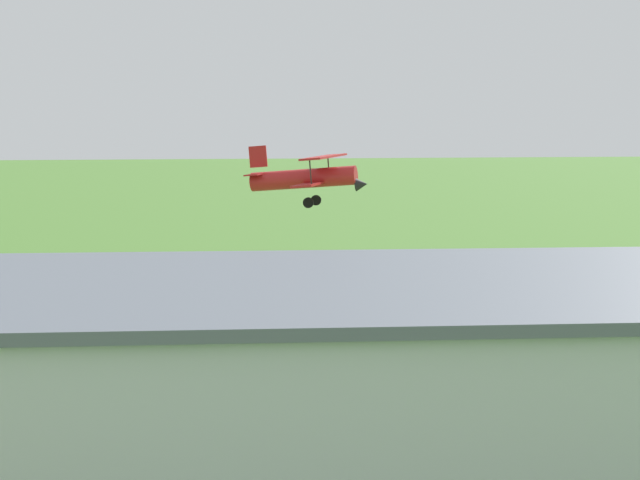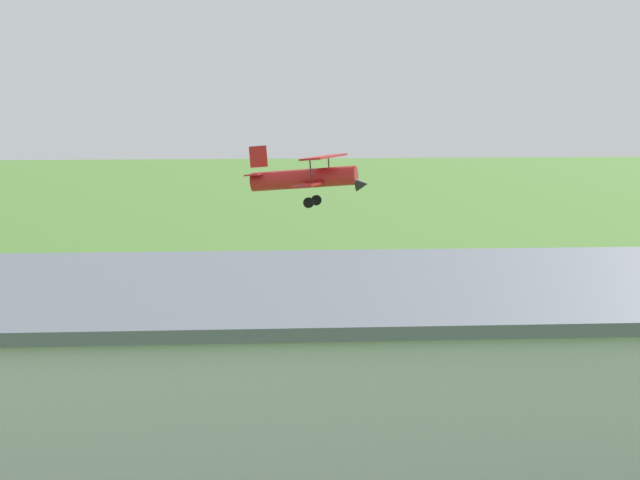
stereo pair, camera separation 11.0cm
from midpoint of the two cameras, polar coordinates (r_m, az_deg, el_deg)
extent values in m
plane|color=#47752D|center=(67.86, -6.71, -2.57)|extent=(400.00, 400.00, 0.00)
cube|color=silver|center=(33.29, 4.18, -7.48)|extent=(27.63, 15.44, 5.57)
cube|color=slate|center=(32.69, 4.22, -2.44)|extent=(28.26, 16.08, 0.35)
cube|color=#384251|center=(40.19, 2.62, -5.72)|extent=(9.41, 0.68, 4.57)
cylinder|color=#B21E1E|center=(63.65, -0.96, 3.35)|extent=(6.56, 3.51, 1.67)
cone|color=black|center=(62.84, 2.23, 3.04)|extent=(1.01, 1.03, 0.86)
cube|color=#B21E1E|center=(63.47, -0.28, 3.13)|extent=(3.83, 7.10, 0.22)
cube|color=#B21E1E|center=(63.27, 0.17, 4.53)|extent=(3.83, 7.10, 0.22)
cube|color=#B21E1E|center=(64.37, -3.43, 4.55)|extent=(1.15, 0.54, 1.38)
cube|color=#B21E1E|center=(64.45, -3.50, 3.59)|extent=(1.80, 2.75, 0.15)
cylinder|color=black|center=(62.69, -0.69, 2.04)|extent=(0.65, 0.37, 0.64)
cylinder|color=black|center=(64.53, -0.27, 2.17)|extent=(0.65, 0.37, 0.64)
cylinder|color=#332D28|center=(61.15, -0.57, 3.72)|extent=(0.22, 0.15, 1.60)
cylinder|color=#332D28|center=(65.58, 0.42, 3.93)|extent=(0.22, 0.15, 1.60)
cylinder|color=black|center=(43.59, -16.98, -7.67)|extent=(0.28, 0.66, 0.64)
cylinder|color=black|center=(46.53, -16.05, -6.73)|extent=(0.28, 0.66, 0.64)
cylinder|color=#72338C|center=(46.39, -10.81, -6.53)|extent=(0.37, 0.37, 0.78)
cylinder|color=#3F3F47|center=(46.25, -10.83, -5.73)|extent=(0.44, 0.44, 0.55)
sphere|color=#D8AD84|center=(46.17, -10.84, -5.27)|extent=(0.21, 0.21, 0.21)
cylinder|color=navy|center=(47.24, -6.24, -6.18)|extent=(0.41, 0.41, 0.82)
cylinder|color=orange|center=(47.09, -6.26, -5.35)|extent=(0.49, 0.49, 0.58)
sphere|color=#D8AD84|center=(47.01, -6.26, -4.87)|extent=(0.22, 0.22, 0.22)
cylinder|color=beige|center=(49.77, -11.03, -5.60)|extent=(0.45, 0.45, 0.82)
cylinder|color=orange|center=(49.63, -11.05, -4.81)|extent=(0.54, 0.54, 0.58)
sphere|color=beige|center=(49.55, -11.06, -4.35)|extent=(0.22, 0.22, 0.22)
cylinder|color=#B23333|center=(45.31, -13.03, -6.88)|extent=(0.41, 0.41, 0.82)
cylinder|color=#B23333|center=(45.15, -13.05, -6.02)|extent=(0.49, 0.49, 0.58)
sphere|color=beige|center=(45.06, -13.06, -5.52)|extent=(0.22, 0.22, 0.22)
cylinder|color=beige|center=(53.30, 13.60, -4.81)|extent=(0.45, 0.45, 0.88)
cylinder|color=#B23333|center=(53.16, 13.63, -4.02)|extent=(0.54, 0.54, 0.62)
sphere|color=#D8AD84|center=(53.08, 13.64, -3.57)|extent=(0.24, 0.24, 0.24)
camera|label=1|loc=(0.05, -90.06, -0.01)|focal=58.91mm
camera|label=2|loc=(0.05, 89.94, 0.01)|focal=58.91mm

